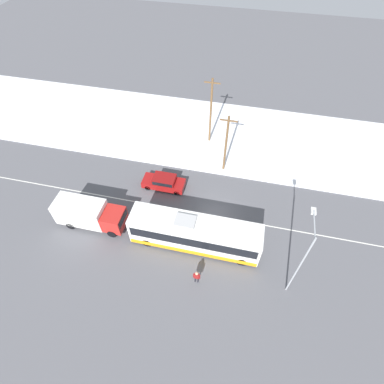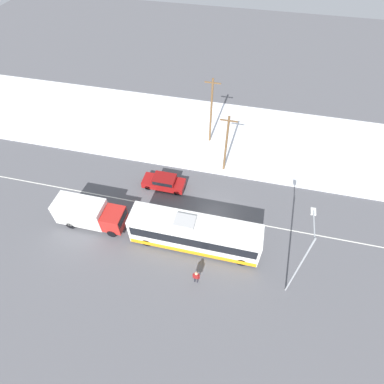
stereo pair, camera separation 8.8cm
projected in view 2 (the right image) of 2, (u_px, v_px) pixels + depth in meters
ground_plane at (214, 216)px, 30.43m from camera, size 120.00×120.00×0.00m
snow_lot at (232, 136)px, 38.68m from camera, size 80.00×14.26×0.12m
lane_marking_center at (214, 216)px, 30.43m from camera, size 60.00×0.12×0.00m
city_bus at (195, 234)px, 27.03m from camera, size 11.83×2.57×3.53m
box_truck at (89, 213)px, 28.72m from camera, size 6.70×2.30×2.85m
sedan_car at (164, 182)px, 32.42m from camera, size 4.57×1.80×1.52m
pedestrian_at_stop at (196, 276)px, 25.08m from camera, size 0.62×0.27×1.71m
streetlamp at (302, 255)px, 21.86m from camera, size 0.36×2.77×8.14m
utility_pole_roadside at (226, 144)px, 31.92m from camera, size 1.80×0.24×7.31m
utility_pole_snowlot at (211, 111)px, 34.83m from camera, size 1.80×0.24×8.48m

